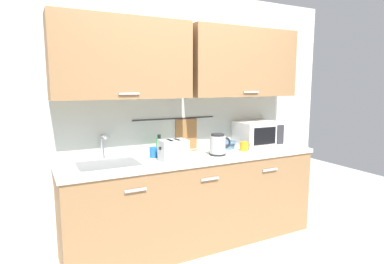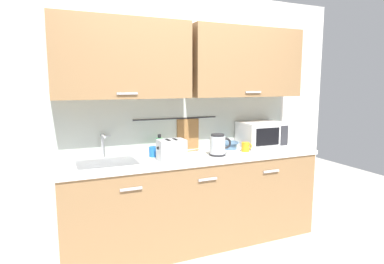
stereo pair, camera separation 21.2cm
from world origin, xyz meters
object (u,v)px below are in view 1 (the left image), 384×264
mug_near_sink (154,152)px  toaster (173,150)px  microwave (257,134)px  wooden_spoon (190,151)px  electric_kettle (218,145)px  mixing_bowl (227,144)px  dish_soap_bottle (159,146)px  mug_by_kettle (244,146)px

mug_near_sink → toaster: 0.24m
microwave → wooden_spoon: 0.83m
mug_near_sink → wooden_spoon: bearing=11.5°
electric_kettle → mixing_bowl: electric_kettle is taller
mug_near_sink → dish_soap_bottle: bearing=45.5°
mixing_bowl → toaster: bearing=-160.8°
mug_near_sink → wooden_spoon: 0.43m
mug_near_sink → mug_by_kettle: bearing=-8.7°
microwave → wooden_spoon: (-0.81, 0.05, -0.13)m
microwave → toaster: microwave is taller
dish_soap_bottle → mug_near_sink: 0.13m
microwave → dish_soap_bottle: microwave is taller
electric_kettle → toaster: bearing=-177.4°
microwave → electric_kettle: 0.68m
toaster → mug_by_kettle: 0.83m
microwave → electric_kettle: size_ratio=2.03×
mixing_bowl → toaster: 0.78m
mixing_bowl → mug_by_kettle: 0.21m
electric_kettle → toaster: 0.48m
microwave → mixing_bowl: 0.41m
electric_kettle → mixing_bowl: size_ratio=1.06×
electric_kettle → mug_near_sink: size_ratio=1.89×
dish_soap_bottle → microwave: bearing=-2.9°
mug_near_sink → microwave: bearing=1.4°
dish_soap_bottle → mug_by_kettle: bearing=-15.3°
microwave → mug_by_kettle: microwave is taller
dish_soap_bottle → wooden_spoon: (0.33, -0.00, -0.08)m
dish_soap_bottle → mixing_bowl: bearing=-3.5°
dish_soap_bottle → mug_by_kettle: (0.84, -0.23, -0.04)m
mixing_bowl → toaster: (-0.73, -0.26, 0.05)m
dish_soap_bottle → mug_near_sink: size_ratio=1.63×
dish_soap_bottle → wooden_spoon: 0.34m
mug_near_sink → mixing_bowl: 0.84m
dish_soap_bottle → mug_near_sink: bearing=-134.5°
dish_soap_bottle → toaster: dish_soap_bottle is taller
dish_soap_bottle → mixing_bowl: (0.75, -0.05, -0.04)m
mug_near_sink → mug_by_kettle: size_ratio=1.00×
electric_kettle → wooden_spoon: (-0.17, 0.28, -0.10)m
microwave → mug_near_sink: microwave is taller
toaster → wooden_spoon: toaster is taller
toaster → mug_near_sink: bearing=116.3°
dish_soap_bottle → mug_near_sink: dish_soap_bottle is taller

